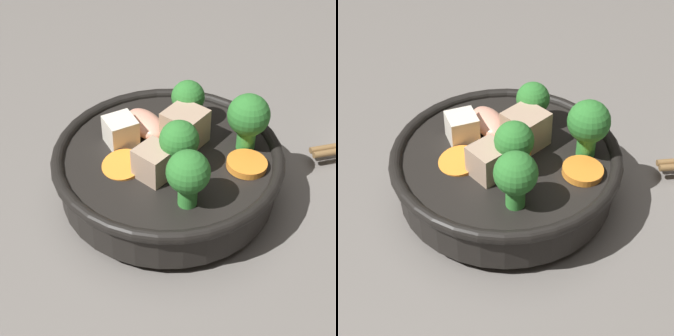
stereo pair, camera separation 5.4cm
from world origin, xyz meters
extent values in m
plane|color=slate|center=(0.00, 0.00, 0.00)|extent=(3.00, 3.00, 0.00)
cylinder|color=black|center=(0.00, 0.00, 0.01)|extent=(0.11, 0.11, 0.01)
cylinder|color=black|center=(0.00, 0.00, 0.03)|extent=(0.21, 0.21, 0.04)
torus|color=black|center=(0.00, 0.00, 0.05)|extent=(0.22, 0.22, 0.01)
cylinder|color=brown|center=(0.00, 0.00, 0.04)|extent=(0.19, 0.19, 0.02)
cylinder|color=orange|center=(-0.03, 0.07, 0.05)|extent=(0.05, 0.05, 0.01)
cylinder|color=orange|center=(0.00, 0.00, 0.05)|extent=(0.06, 0.06, 0.02)
cylinder|color=orange|center=(0.04, -0.02, 0.05)|extent=(0.04, 0.04, 0.01)
cylinder|color=green|center=(0.04, 0.05, 0.06)|extent=(0.02, 0.02, 0.02)
sphere|color=#2D752D|center=(0.04, 0.05, 0.09)|extent=(0.04, 0.04, 0.04)
cylinder|color=green|center=(-0.06, 0.05, 0.06)|extent=(0.02, 0.02, 0.02)
sphere|color=#2D752D|center=(-0.06, 0.05, 0.09)|extent=(0.04, 0.04, 0.04)
cylinder|color=green|center=(0.01, 0.02, 0.06)|extent=(0.02, 0.02, 0.02)
sphere|color=#2D752D|center=(0.01, 0.02, 0.08)|extent=(0.04, 0.04, 0.04)
cylinder|color=green|center=(-0.05, -0.02, 0.06)|extent=(0.01, 0.01, 0.02)
sphere|color=#2D752D|center=(-0.05, -0.02, 0.08)|extent=(0.03, 0.03, 0.03)
cube|color=silver|center=(0.01, -0.05, 0.06)|extent=(0.04, 0.04, 0.03)
cube|color=tan|center=(0.03, 0.01, 0.07)|extent=(0.03, 0.03, 0.03)
cube|color=tan|center=(-0.03, 0.00, 0.07)|extent=(0.04, 0.04, 0.04)
ellipsoid|color=#EA9E84|center=(-0.02, -0.04, 0.06)|extent=(0.04, 0.06, 0.02)
camera|label=1|loc=(0.32, 0.25, 0.39)|focal=60.00mm
camera|label=2|loc=(0.29, 0.29, 0.39)|focal=60.00mm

